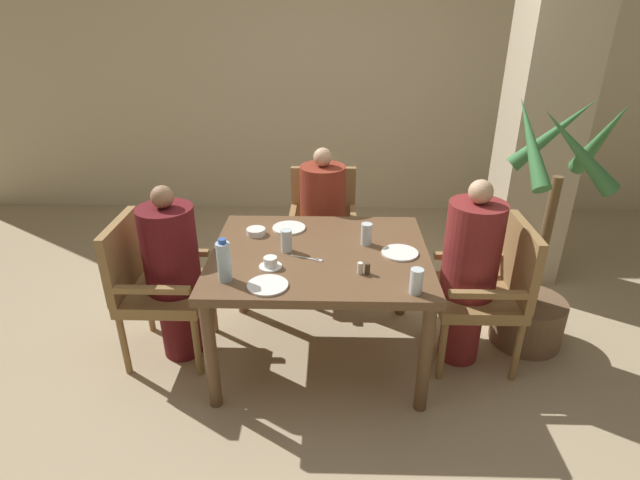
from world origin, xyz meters
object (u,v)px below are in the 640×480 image
(diner_in_left_chair, at_px, (173,272))
(plate_dessert_center, at_px, (268,285))
(chair_far_side, at_px, (323,223))
(glass_tall_near, at_px, (286,241))
(diner_in_far_chair, at_px, (323,221))
(potted_palm, at_px, (537,276))
(water_bottle, at_px, (224,261))
(glass_tall_far, at_px, (366,234))
(chair_right_side, at_px, (490,287))
(glass_tall_mid, at_px, (416,281))
(bowl_small, at_px, (256,232))
(chair_left_side, at_px, (152,282))
(diner_in_right_chair, at_px, (469,272))
(plate_main_right, at_px, (289,228))
(teacup_with_saucer, at_px, (270,263))
(plate_main_left, at_px, (400,253))

(diner_in_left_chair, bearing_deg, plate_dessert_center, -32.47)
(chair_far_side, distance_m, glass_tall_near, 0.96)
(glass_tall_near, bearing_deg, diner_in_far_chair, 75.92)
(chair_far_side, height_order, glass_tall_near, chair_far_side)
(potted_palm, relative_size, water_bottle, 6.82)
(chair_far_side, bearing_deg, glass_tall_far, -71.20)
(diner_in_left_chair, bearing_deg, chair_right_side, 0.00)
(diner_in_far_chair, height_order, potted_palm, potted_palm)
(glass_tall_mid, bearing_deg, glass_tall_near, 146.90)
(bowl_small, distance_m, glass_tall_far, 0.68)
(chair_far_side, distance_m, plate_dessert_center, 1.33)
(chair_left_side, relative_size, water_bottle, 3.83)
(diner_in_right_chair, height_order, glass_tall_mid, diner_in_right_chair)
(plate_main_right, bearing_deg, water_bottle, -113.04)
(diner_in_left_chair, xyz_separation_m, potted_palm, (2.21, 0.17, -0.09))
(chair_left_side, xyz_separation_m, chair_right_side, (2.00, 0.00, 0.00))
(plate_dessert_center, distance_m, teacup_with_saucer, 0.20)
(glass_tall_far, bearing_deg, chair_left_side, -175.30)
(chair_right_side, bearing_deg, diner_in_right_chair, 180.00)
(chair_left_side, relative_size, plate_main_right, 4.28)
(bowl_small, bearing_deg, glass_tall_mid, -36.70)
(plate_main_left, bearing_deg, plate_dessert_center, -151.96)
(diner_in_far_chair, xyz_separation_m, plate_dessert_center, (-0.25, -1.16, 0.15))
(potted_palm, xyz_separation_m, water_bottle, (-1.82, -0.50, 0.35))
(potted_palm, xyz_separation_m, glass_tall_near, (-1.53, -0.16, 0.31))
(potted_palm, height_order, plate_main_right, potted_palm)
(diner_in_left_chair, height_order, plate_dessert_center, diner_in_left_chair)
(chair_far_side, xyz_separation_m, teacup_with_saucer, (-0.26, -1.09, 0.24))
(diner_in_left_chair, height_order, chair_right_side, diner_in_left_chair)
(glass_tall_near, distance_m, glass_tall_far, 0.47)
(glass_tall_mid, bearing_deg, chair_far_side, 109.91)
(diner_in_far_chair, relative_size, glass_tall_mid, 8.50)
(teacup_with_saucer, bearing_deg, glass_tall_far, 28.93)
(diner_in_far_chair, distance_m, plate_main_right, 0.52)
(chair_left_side, xyz_separation_m, plate_dessert_center, (0.75, -0.39, 0.22))
(plate_main_left, relative_size, water_bottle, 0.89)
(plate_main_left, distance_m, plate_dessert_center, 0.80)
(bowl_small, bearing_deg, potted_palm, -1.81)
(chair_left_side, xyz_separation_m, potted_palm, (2.34, 0.17, -0.02))
(water_bottle, bearing_deg, glass_tall_far, 30.22)
(diner_in_right_chair, xyz_separation_m, potted_palm, (0.47, 0.17, -0.12))
(diner_in_far_chair, bearing_deg, glass_tall_mid, -68.04)
(chair_far_side, relative_size, water_bottle, 3.83)
(diner_in_left_chair, relative_size, diner_in_far_chair, 0.99)
(bowl_small, distance_m, water_bottle, 0.57)
(teacup_with_saucer, bearing_deg, diner_in_left_chair, 162.65)
(chair_right_side, bearing_deg, glass_tall_near, 179.72)
(chair_left_side, xyz_separation_m, water_bottle, (0.52, -0.33, 0.33))
(glass_tall_near, bearing_deg, glass_tall_far, 12.10)
(potted_palm, xyz_separation_m, teacup_with_saucer, (-1.60, -0.36, 0.26))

